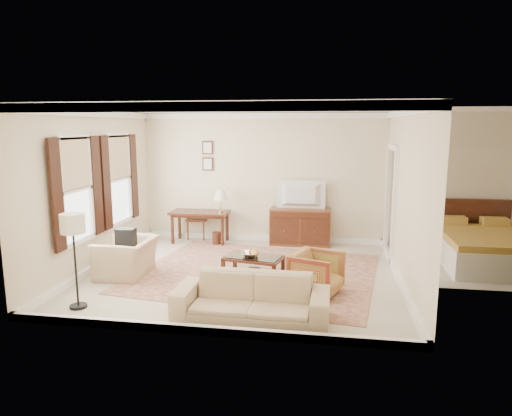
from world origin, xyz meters
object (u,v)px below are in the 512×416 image
(writing_desk, at_px, (200,216))
(sideboard, at_px, (300,227))
(coffee_table, at_px, (253,262))
(club_armchair, at_px, (127,251))
(sofa, at_px, (252,291))
(tv, at_px, (301,186))
(striped_armchair, at_px, (317,271))

(writing_desk, bearing_deg, sideboard, 3.59)
(writing_desk, bearing_deg, coffee_table, -55.25)
(club_armchair, distance_m, sofa, 2.90)
(coffee_table, bearing_deg, tv, 75.25)
(sideboard, relative_size, tv, 1.30)
(writing_desk, xyz_separation_m, striped_armchair, (2.70, -2.85, -0.23))
(coffee_table, bearing_deg, sofa, -81.53)
(striped_armchair, bearing_deg, sofa, 163.89)
(coffee_table, bearing_deg, writing_desk, 124.75)
(writing_desk, relative_size, tv, 1.28)
(tv, xyz_separation_m, coffee_table, (-0.64, -2.44, -1.01))
(tv, bearing_deg, coffee_table, 75.25)
(coffee_table, height_order, striped_armchair, striped_armchair)
(tv, height_order, striped_armchair, tv)
(sideboard, bearing_deg, tv, -90.00)
(striped_armchair, bearing_deg, writing_desk, 63.93)
(tv, distance_m, striped_armchair, 3.15)
(writing_desk, height_order, tv, tv)
(tv, height_order, sofa, tv)
(coffee_table, distance_m, sofa, 1.69)
(writing_desk, bearing_deg, sofa, -65.00)
(sideboard, bearing_deg, striped_armchair, -81.45)
(striped_armchair, xyz_separation_m, club_armchair, (-3.33, 0.36, 0.08))
(sideboard, bearing_deg, sofa, -95.47)
(sideboard, xyz_separation_m, striped_armchair, (0.45, -2.99, -0.04))
(sideboard, distance_m, tv, 0.92)
(sofa, bearing_deg, writing_desk, 116.00)
(tv, xyz_separation_m, striped_armchair, (0.45, -2.97, -0.96))
(sideboard, xyz_separation_m, club_armchair, (-2.88, -2.63, 0.04))
(striped_armchair, xyz_separation_m, sofa, (-0.84, -1.14, 0.04))
(sideboard, xyz_separation_m, tv, (0.00, -0.02, 0.92))
(writing_desk, distance_m, sideboard, 2.27)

